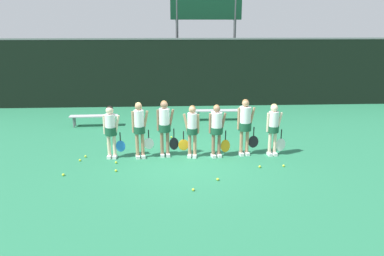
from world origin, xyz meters
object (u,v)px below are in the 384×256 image
(tennis_ball_6, at_px, (116,171))
(tennis_ball_10, at_px, (193,190))
(scoreboard, at_px, (206,17))
(tennis_ball_0, at_px, (260,167))
(player_4, at_px, (217,127))
(tennis_ball_4, at_px, (284,166))
(player_5, at_px, (245,122))
(player_6, at_px, (274,125))
(tennis_ball_9, at_px, (85,156))
(player_2, at_px, (165,124))
(player_1, at_px, (139,126))
(bench_courtside, at_px, (94,117))
(tennis_ball_8, at_px, (80,160))
(player_0, at_px, (111,128))
(tennis_ball_7, at_px, (63,175))
(tennis_ball_3, at_px, (116,162))
(player_3, at_px, (192,127))
(tennis_ball_1, at_px, (218,179))
(bench_far, at_px, (219,111))
(tennis_ball_5, at_px, (171,137))
(tennis_ball_2, at_px, (108,144))

(tennis_ball_6, bearing_deg, tennis_ball_10, -33.20)
(scoreboard, relative_size, tennis_ball_0, 79.51)
(player_4, distance_m, tennis_ball_4, 2.26)
(player_5, distance_m, player_6, 0.87)
(tennis_ball_0, relative_size, tennis_ball_9, 1.02)
(player_6, bearing_deg, tennis_ball_0, -128.87)
(player_2, height_order, player_6, player_2)
(player_1, relative_size, tennis_ball_9, 25.71)
(bench_courtside, height_order, tennis_ball_8, bench_courtside)
(player_0, height_order, player_2, player_2)
(tennis_ball_4, distance_m, tennis_ball_7, 6.13)
(player_0, height_order, player_6, player_6)
(tennis_ball_6, relative_size, tennis_ball_9, 0.97)
(tennis_ball_3, bearing_deg, player_3, 11.04)
(player_2, bearing_deg, player_3, -14.45)
(tennis_ball_1, bearing_deg, tennis_ball_10, -138.62)
(scoreboard, bearing_deg, tennis_ball_9, -117.00)
(player_1, relative_size, player_5, 0.98)
(tennis_ball_1, bearing_deg, tennis_ball_7, 172.63)
(tennis_ball_10, bearing_deg, tennis_ball_7, 161.85)
(player_3, xyz_separation_m, player_4, (0.75, -0.03, 0.02))
(player_4, bearing_deg, player_1, 168.70)
(player_2, height_order, player_4, player_2)
(player_1, xyz_separation_m, tennis_ball_7, (-1.97, -1.32, -0.98))
(bench_courtside, bearing_deg, player_4, -42.65)
(bench_far, distance_m, tennis_ball_3, 6.10)
(tennis_ball_0, relative_size, tennis_ball_4, 1.05)
(tennis_ball_6, bearing_deg, tennis_ball_8, 143.33)
(bench_courtside, xyz_separation_m, player_5, (5.33, -3.70, 0.67))
(tennis_ball_5, xyz_separation_m, tennis_ball_7, (-2.92, -3.31, 0.00))
(player_6, bearing_deg, tennis_ball_10, -144.50)
(player_4, relative_size, tennis_ball_10, 24.18)
(player_6, bearing_deg, player_3, 172.64)
(player_0, height_order, tennis_ball_2, player_0)
(bench_far, distance_m, player_4, 4.56)
(player_3, relative_size, tennis_ball_0, 23.55)
(tennis_ball_3, bearing_deg, bench_courtside, 108.88)
(tennis_ball_1, bearing_deg, player_0, 147.82)
(tennis_ball_2, height_order, tennis_ball_10, tennis_ball_2)
(player_6, xyz_separation_m, tennis_ball_10, (-2.60, -2.45, -0.93))
(player_4, bearing_deg, tennis_ball_2, 148.16)
(player_6, relative_size, tennis_ball_0, 23.80)
(player_1, distance_m, tennis_ball_7, 2.57)
(player_0, xyz_separation_m, player_1, (0.85, -0.04, 0.06))
(player_4, xyz_separation_m, tennis_ball_1, (-0.17, -1.81, -0.93))
(tennis_ball_6, bearing_deg, player_0, 102.81)
(bench_far, xyz_separation_m, tennis_ball_10, (-1.48, -6.88, -0.35))
(tennis_ball_1, xyz_separation_m, tennis_ball_8, (-3.93, 1.64, -0.00))
(player_0, distance_m, tennis_ball_1, 3.66)
(player_5, distance_m, tennis_ball_1, 2.43)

